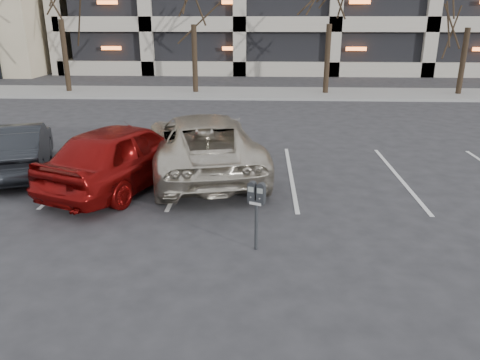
% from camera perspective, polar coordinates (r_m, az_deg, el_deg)
% --- Properties ---
extents(ground, '(140.00, 140.00, 0.00)m').
position_cam_1_polar(ground, '(10.23, -0.92, -3.41)').
color(ground, '#28282B').
rests_on(ground, ground).
extents(sidewalk, '(80.00, 4.00, 0.12)m').
position_cam_1_polar(sidewalk, '(25.73, 1.33, 10.54)').
color(sidewalk, gray).
rests_on(sidewalk, ground).
extents(stall_lines, '(16.90, 5.20, 0.00)m').
position_cam_1_polar(stall_lines, '(12.53, -6.67, 0.80)').
color(stall_lines, silver).
rests_on(stall_lines, ground).
extents(parking_meter, '(0.34, 0.24, 1.25)m').
position_cam_1_polar(parking_meter, '(8.09, 2.02, -2.39)').
color(parking_meter, black).
rests_on(parking_meter, ground).
extents(suv_silver, '(3.89, 6.18, 1.60)m').
position_cam_1_polar(suv_silver, '(12.36, -4.58, 4.43)').
color(suv_silver, beige).
rests_on(suv_silver, ground).
extents(car_red, '(3.54, 5.06, 1.60)m').
position_cam_1_polar(car_red, '(11.66, -13.79, 3.05)').
color(car_red, maroon).
rests_on(car_red, ground).
extents(car_dark, '(2.71, 4.28, 1.33)m').
position_cam_1_polar(car_dark, '(13.72, -25.43, 3.54)').
color(car_dark, black).
rests_on(car_dark, ground).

